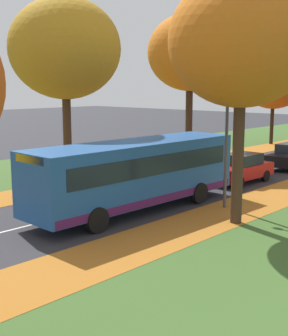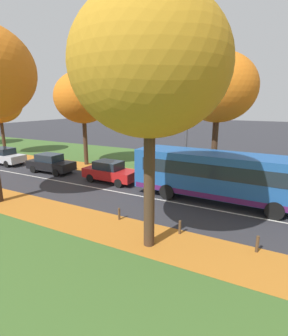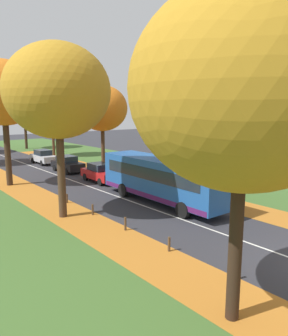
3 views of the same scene
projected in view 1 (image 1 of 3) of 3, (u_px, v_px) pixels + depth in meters
grass_verge_left at (117, 160)px, 33.93m from camera, size 12.00×90.00×0.01m
leaf_litter_left at (97, 180)px, 26.52m from camera, size 2.80×60.00×0.00m
leaf_litter_right at (237, 209)px, 20.34m from camera, size 2.80×60.00×0.00m
road_centre_line at (224, 176)px, 27.75m from camera, size 0.12×80.00×0.01m
tree_left_near at (65, 49)px, 24.40m from camera, size 5.87×5.87×9.87m
tree_left_mid at (190, 53)px, 31.73m from camera, size 5.80×5.80×10.17m
tree_left_far at (274, 79)px, 42.23m from camera, size 5.89×5.89×8.52m
tree_right_near at (242, 41)px, 17.18m from camera, size 5.48×5.48×9.42m
bollard_fourth at (18, 194)px, 21.59m from camera, size 0.12×0.12×0.72m
bollard_fifth at (74, 184)px, 23.98m from camera, size 0.12×0.12×0.66m
bollard_sixth at (120, 175)px, 26.39m from camera, size 0.12×0.12×0.64m
streetlamp_right at (220, 123)px, 20.25m from camera, size 1.89×0.28×6.00m
bus at (136, 172)px, 19.92m from camera, size 2.82×10.45×2.98m
car_red_lead at (241, 168)px, 25.83m from camera, size 1.88×4.25×1.62m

